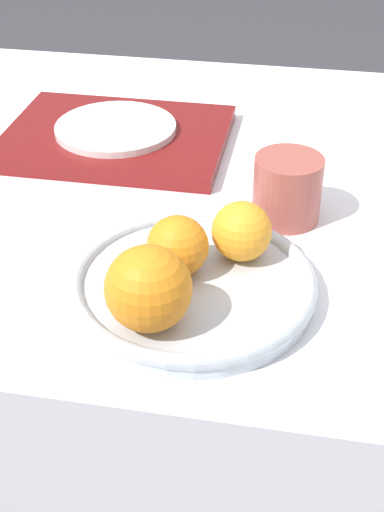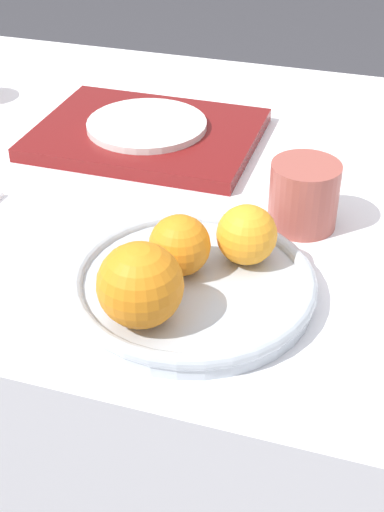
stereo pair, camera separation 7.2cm
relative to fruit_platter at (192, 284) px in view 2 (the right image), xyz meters
The scene contains 9 objects.
ground_plane 0.82m from the fruit_platter, 107.13° to the left, with size 12.00×12.00×0.00m, color #38383D.
table 0.48m from the fruit_platter, 107.13° to the left, with size 1.17×0.86×0.75m.
fruit_platter is the anchor object (origin of this frame).
orange_0 0.08m from the fruit_platter, 50.40° to the left, with size 0.06×0.06×0.06m.
orange_1 0.09m from the fruit_platter, 110.77° to the right, with size 0.08×0.08×0.08m.
orange_2 0.04m from the fruit_platter, 143.17° to the left, with size 0.06×0.06×0.06m.
serving_tray 0.37m from the fruit_platter, 117.55° to the left, with size 0.32×0.24×0.02m.
side_plate 0.37m from the fruit_platter, 117.55° to the left, with size 0.18×0.18×0.01m.
cup_0 0.19m from the fruit_platter, 63.83° to the left, with size 0.08×0.08×0.08m.
Camera 2 is at (0.26, -0.83, 1.22)m, focal length 50.00 mm.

